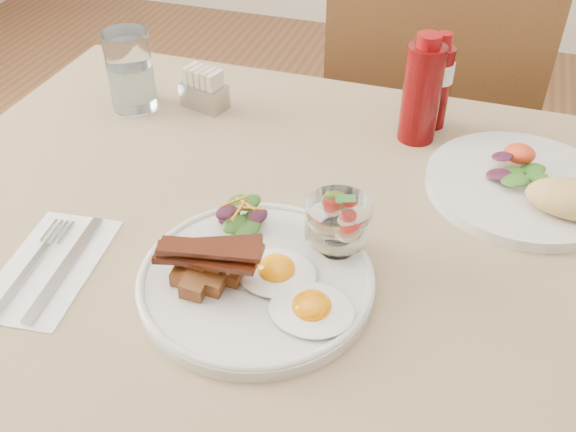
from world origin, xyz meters
name	(u,v)px	position (x,y,z in m)	size (l,w,h in m)	color
table	(365,299)	(0.00, 0.00, 0.66)	(1.33, 0.88, 0.75)	brown
chair_far	(426,139)	(0.00, 0.66, 0.52)	(0.42, 0.42, 0.93)	brown
main_plate	(256,281)	(-0.12, -0.10, 0.76)	(0.28, 0.28, 0.02)	silver
fried_eggs	(294,289)	(-0.06, -0.12, 0.78)	(0.16, 0.13, 0.03)	white
bacon_potato_pile	(207,265)	(-0.16, -0.13, 0.80)	(0.13, 0.08, 0.06)	brown
side_salad	(243,217)	(-0.16, -0.02, 0.78)	(0.08, 0.07, 0.04)	#204412
fruit_cup	(338,220)	(-0.04, -0.03, 0.81)	(0.08, 0.08, 0.08)	white
second_plate	(535,188)	(0.19, 0.18, 0.77)	(0.27, 0.27, 0.07)	silver
ketchup_bottle	(422,92)	(0.01, 0.29, 0.83)	(0.07, 0.07, 0.17)	#520406
hot_sauce_bottle	(438,83)	(0.03, 0.33, 0.83)	(0.06, 0.06, 0.16)	#520406
sugar_caddy	(204,91)	(-0.35, 0.27, 0.78)	(0.09, 0.06, 0.07)	#AAAAAE
water_glass	(131,75)	(-0.46, 0.24, 0.81)	(0.08, 0.08, 0.13)	white
napkin_cutlery	(51,267)	(-0.37, -0.15, 0.75)	(0.13, 0.21, 0.01)	white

